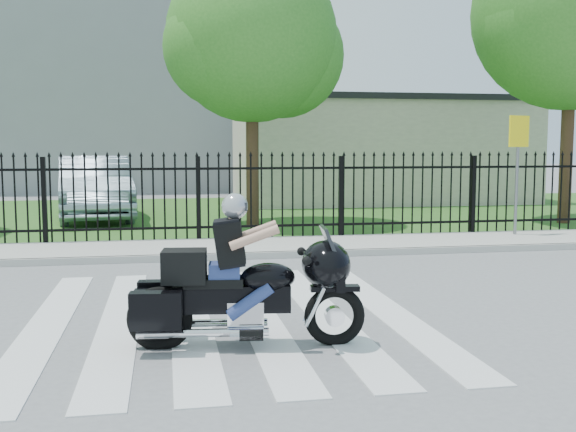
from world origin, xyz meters
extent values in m
plane|color=slate|center=(0.00, 0.00, 0.00)|extent=(120.00, 120.00, 0.00)
cube|color=#ADAAA3|center=(0.00, 5.00, 0.06)|extent=(40.00, 2.00, 0.12)
cube|color=#ADAAA3|center=(0.00, 4.00, 0.06)|extent=(40.00, 0.12, 0.12)
cube|color=#2A5C1F|center=(0.00, 12.00, 0.01)|extent=(40.00, 12.00, 0.02)
cube|color=black|center=(0.00, 6.00, 0.35)|extent=(26.00, 0.04, 0.05)
cube|color=black|center=(0.00, 6.00, 1.55)|extent=(26.00, 0.04, 0.05)
cylinder|color=#382316|center=(1.50, 9.00, 2.08)|extent=(0.32, 0.32, 4.16)
sphere|color=#2E7120|center=(1.50, 9.00, 4.68)|extent=(4.20, 4.20, 4.20)
cylinder|color=#382316|center=(9.50, 8.00, 2.40)|extent=(0.32, 0.32, 4.80)
sphere|color=#2E7120|center=(9.50, 8.00, 5.40)|extent=(5.00, 5.00, 5.00)
cube|color=beige|center=(7.00, 16.00, 1.75)|extent=(10.00, 6.00, 3.50)
cube|color=black|center=(7.00, 16.00, 3.60)|extent=(10.20, 6.20, 0.20)
cube|color=gray|center=(-3.00, 26.00, 6.00)|extent=(15.00, 10.00, 12.00)
torus|color=black|center=(1.01, -1.30, 0.30)|extent=(0.63, 0.19, 0.62)
torus|color=black|center=(-0.74, -1.10, 0.30)|extent=(0.67, 0.21, 0.66)
cube|color=black|center=(-0.02, -1.18, 0.50)|extent=(1.19, 0.35, 0.27)
ellipsoid|color=black|center=(0.34, -1.22, 0.70)|extent=(0.60, 0.42, 0.30)
cube|color=black|center=(-0.20, -1.16, 0.67)|extent=(0.61, 0.35, 0.09)
cube|color=silver|center=(0.11, -1.20, 0.34)|extent=(0.39, 0.31, 0.27)
ellipsoid|color=black|center=(0.92, -1.29, 0.83)|extent=(0.56, 0.70, 0.49)
cube|color=black|center=(-0.49, -1.13, 0.83)|extent=(0.47, 0.39, 0.32)
cube|color=navy|center=(-0.09, -1.18, 0.77)|extent=(0.33, 0.30, 0.16)
sphere|color=#B2B4BB|center=(0.01, -1.19, 1.42)|extent=(0.26, 0.26, 0.26)
imported|color=#91A8B6|center=(-2.56, 11.13, 0.88)|extent=(2.50, 5.41, 1.72)
cylinder|color=slate|center=(6.71, 5.43, 1.33)|extent=(0.07, 0.07, 2.42)
cube|color=yellow|center=(6.71, 5.41, 2.32)|extent=(0.54, 0.21, 0.66)
camera|label=1|loc=(-0.66, -7.79, 2.02)|focal=42.00mm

